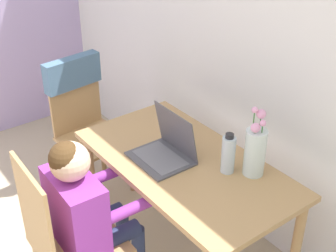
{
  "coord_description": "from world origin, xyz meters",
  "views": [
    {
      "loc": [
        1.42,
        0.42,
        2.06
      ],
      "look_at": [
        -0.17,
        1.63,
        0.9
      ],
      "focal_mm": 50.0,
      "sensor_mm": 36.0,
      "label": 1
    }
  ],
  "objects_px": {
    "laptop": "(167,147)",
    "water_bottle": "(228,154)",
    "chair_occupied": "(65,243)",
    "chair_spare": "(81,106)",
    "person_seated": "(85,207)",
    "flower_vase": "(255,150)"
  },
  "relations": [
    {
      "from": "chair_occupied",
      "to": "chair_spare",
      "type": "height_order",
      "value": "chair_spare"
    },
    {
      "from": "flower_vase",
      "to": "water_bottle",
      "type": "height_order",
      "value": "flower_vase"
    },
    {
      "from": "chair_spare",
      "to": "person_seated",
      "type": "height_order",
      "value": "person_seated"
    },
    {
      "from": "chair_spare",
      "to": "water_bottle",
      "type": "bearing_deg",
      "value": -88.47
    },
    {
      "from": "chair_occupied",
      "to": "laptop",
      "type": "height_order",
      "value": "laptop"
    },
    {
      "from": "water_bottle",
      "to": "flower_vase",
      "type": "bearing_deg",
      "value": 45.7
    },
    {
      "from": "chair_occupied",
      "to": "person_seated",
      "type": "relative_size",
      "value": 0.93
    },
    {
      "from": "chair_spare",
      "to": "person_seated",
      "type": "distance_m",
      "value": 1.05
    },
    {
      "from": "person_seated",
      "to": "water_bottle",
      "type": "relative_size",
      "value": 4.71
    },
    {
      "from": "chair_spare",
      "to": "laptop",
      "type": "relative_size",
      "value": 3.04
    },
    {
      "from": "water_bottle",
      "to": "chair_occupied",
      "type": "bearing_deg",
      "value": -110.27
    },
    {
      "from": "person_seated",
      "to": "flower_vase",
      "type": "relative_size",
      "value": 2.81
    },
    {
      "from": "person_seated",
      "to": "water_bottle",
      "type": "height_order",
      "value": "person_seated"
    },
    {
      "from": "laptop",
      "to": "water_bottle",
      "type": "height_order",
      "value": "laptop"
    },
    {
      "from": "chair_spare",
      "to": "person_seated",
      "type": "relative_size",
      "value": 0.94
    },
    {
      "from": "laptop",
      "to": "flower_vase",
      "type": "distance_m",
      "value": 0.45
    },
    {
      "from": "person_seated",
      "to": "water_bottle",
      "type": "xyz_separation_m",
      "value": [
        0.28,
        0.64,
        0.19
      ]
    },
    {
      "from": "chair_occupied",
      "to": "chair_spare",
      "type": "xyz_separation_m",
      "value": [
        -0.93,
        0.6,
        0.15
      ]
    },
    {
      "from": "laptop",
      "to": "water_bottle",
      "type": "xyz_separation_m",
      "value": [
        0.28,
        0.16,
        0.04
      ]
    },
    {
      "from": "chair_spare",
      "to": "laptop",
      "type": "bearing_deg",
      "value": -95.96
    },
    {
      "from": "laptop",
      "to": "flower_vase",
      "type": "bearing_deg",
      "value": 35.13
    },
    {
      "from": "chair_occupied",
      "to": "water_bottle",
      "type": "height_order",
      "value": "chair_occupied"
    }
  ]
}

